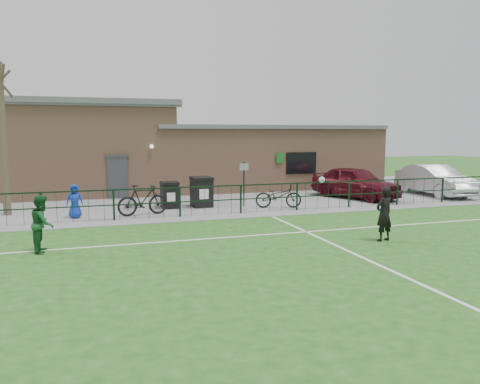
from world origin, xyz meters
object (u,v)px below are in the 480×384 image
object	(u,v)px
bicycle_d	(143,200)
outfield_player	(42,223)
sign_post	(244,184)
ball_ground	(42,225)
wheelie_bin_right	(202,193)
car_maroon	(355,182)
bicycle_e	(278,196)
car_silver	(435,180)
wheelie_bin_left	(170,196)
bare_tree	(3,140)
spectator_child	(75,201)

from	to	relation	value
bicycle_d	outfield_player	size ratio (longest dim) A/B	1.28
sign_post	ball_ground	bearing A→B (deg)	-164.03
wheelie_bin_right	ball_ground	distance (m)	6.92
car_maroon	bicycle_e	distance (m)	5.13
car_maroon	car_silver	xyz separation A→B (m)	(4.59, -0.28, 0.00)
bicycle_e	ball_ground	distance (m)	9.60
sign_post	bicycle_d	world-z (taller)	sign_post
sign_post	bicycle_d	xyz separation A→B (m)	(-4.57, -1.03, -0.39)
sign_post	outfield_player	world-z (taller)	sign_post
sign_post	wheelie_bin_right	bearing A→B (deg)	169.13
wheelie_bin_left	bicycle_e	distance (m)	4.76
bicycle_d	outfield_player	xyz separation A→B (m)	(-3.27, -4.89, 0.16)
wheelie_bin_left	car_silver	bearing A→B (deg)	-0.09
bare_tree	wheelie_bin_left	bearing A→B (deg)	-2.15
wheelie_bin_left	wheelie_bin_right	world-z (taller)	wheelie_bin_right
outfield_player	ball_ground	size ratio (longest dim) A/B	7.42
ball_ground	bicycle_e	bearing A→B (deg)	8.38
spectator_child	outfield_player	bearing A→B (deg)	-97.99
bare_tree	bicycle_d	world-z (taller)	bare_tree
car_maroon	outfield_player	xyz separation A→B (m)	(-13.97, -6.62, -0.02)
bicycle_d	sign_post	bearing A→B (deg)	-87.86
car_silver	bicycle_e	size ratio (longest dim) A/B	2.41
wheelie_bin_right	car_maroon	distance (m)	8.00
bare_tree	sign_post	xyz separation A→B (m)	(9.73, -0.69, -1.98)
car_silver	spectator_child	xyz separation A→B (m)	(-17.86, -1.29, -0.14)
car_silver	bare_tree	bearing A→B (deg)	-178.34
bare_tree	outfield_player	bearing A→B (deg)	-74.03
sign_post	car_silver	size ratio (longest dim) A/B	0.42
bare_tree	wheelie_bin_right	distance (m)	8.22
car_maroon	bicycle_d	xyz separation A→B (m)	(-10.71, -1.74, -0.18)
wheelie_bin_left	spectator_child	distance (m)	4.09
wheelie_bin_left	bicycle_d	world-z (taller)	bicycle_d
ball_ground	sign_post	bearing A→B (deg)	15.97
car_silver	bicycle_e	xyz separation A→B (m)	(-9.45, -1.38, -0.27)
wheelie_bin_left	ball_ground	world-z (taller)	wheelie_bin_left
wheelie_bin_left	spectator_child	xyz separation A→B (m)	(-3.87, -1.31, 0.12)
sign_post	ball_ground	world-z (taller)	sign_post
bare_tree	outfield_player	xyz separation A→B (m)	(1.89, -6.61, -2.21)
outfield_player	bicycle_d	bearing A→B (deg)	-30.00
sign_post	car_maroon	distance (m)	6.18
wheelie_bin_right	car_silver	bearing A→B (deg)	-3.31
sign_post	ball_ground	distance (m)	8.59
car_silver	bicycle_d	distance (m)	15.37
spectator_child	car_maroon	bearing A→B (deg)	6.67
car_maroon	wheelie_bin_right	bearing A→B (deg)	161.31
sign_post	car_silver	world-z (taller)	sign_post
car_silver	wheelie_bin_right	bearing A→B (deg)	-177.29
wheelie_bin_right	sign_post	world-z (taller)	sign_post
car_maroon	spectator_child	size ratio (longest dim) A/B	3.55
wheelie_bin_left	sign_post	world-z (taller)	sign_post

